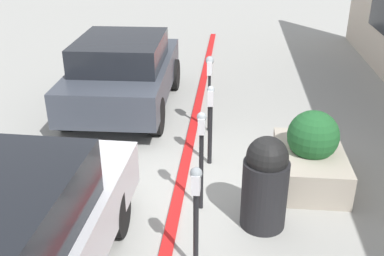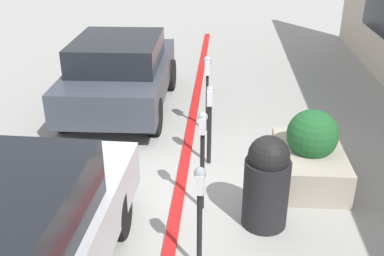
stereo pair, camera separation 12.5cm
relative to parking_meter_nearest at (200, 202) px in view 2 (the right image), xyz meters
The scene contains 9 objects.
ground_plane 2.14m from the parking_meter_nearest, ahead, with size 40.00×40.00×0.00m, color #999993.
curb_strip 2.15m from the parking_meter_nearest, 11.53° to the left, with size 19.00×0.16×0.04m.
parking_meter_nearest is the anchor object (origin of this frame).
parking_meter_second 1.23m from the parking_meter_nearest, ahead, with size 0.15×0.13×1.47m.
parking_meter_middle 2.52m from the parking_meter_nearest, ahead, with size 0.14×0.12×1.37m.
parking_meter_fourth 3.77m from the parking_meter_nearest, ahead, with size 0.18×0.16×1.47m.
planter_box 2.68m from the parking_meter_nearest, 36.67° to the right, with size 1.58×1.01×1.16m.
parked_car_middle 5.11m from the parking_meter_nearest, 22.11° to the left, with size 3.99×2.00×1.55m.
trash_bin 1.28m from the parking_meter_nearest, 40.65° to the right, with size 0.60×0.60×1.29m.
Camera 2 is at (-5.94, -0.52, 3.76)m, focal length 42.00 mm.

